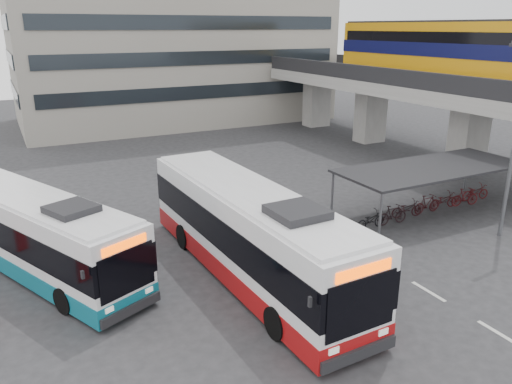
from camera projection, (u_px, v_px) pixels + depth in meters
name	position (u px, v px, depth m)	size (l,w,h in m)	color
ground	(325.00, 272.00, 19.79)	(120.00, 120.00, 0.00)	#28282B
viaduct	(439.00, 73.00, 34.63)	(8.00, 32.00, 9.68)	gray
bike_shelter	(430.00, 189.00, 25.60)	(10.00, 4.00, 2.54)	#595B60
road_markings	(428.00, 291.00, 18.35)	(0.15, 7.60, 0.01)	beige
bus_main	(249.00, 233.00, 19.07)	(3.27, 13.00, 3.82)	white
bus_teal	(36.00, 234.00, 19.50)	(6.93, 11.48, 3.39)	white
pedestrian	(264.00, 226.00, 22.32)	(0.57, 0.37, 1.56)	black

